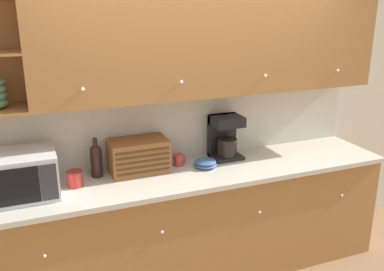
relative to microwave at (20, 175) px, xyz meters
The scene contains 12 objects.
ground_plane 1.75m from the microwave, 13.03° to the left, with size 24.00×24.00×0.00m, color #896647.
wall_back 1.37m from the microwave, 14.26° to the left, with size 5.67×0.06×2.60m.
counter_unit 1.47m from the microwave, ahead, with size 3.29×0.68×0.96m.
backsplash_panel 1.36m from the microwave, 12.78° to the left, with size 3.27×0.01×0.60m.
upper_cabinets 1.71m from the microwave, ahead, with size 3.27×0.39×0.82m.
microwave is the anchor object (origin of this frame).
storage_canister 0.38m from the microwave, ahead, with size 0.12×0.12×0.12m.
wine_bottle 0.57m from the microwave, 15.89° to the left, with size 0.09×0.09×0.32m.
bread_box 0.89m from the microwave, ahead, with size 0.46×0.28×0.27m.
mug 1.24m from the microwave, ahead, with size 0.10×0.08×0.10m.
bowl_stack_on_counter 1.42m from the microwave, ahead, with size 0.19×0.19×0.07m.
coffee_maker 1.68m from the microwave, ahead, with size 0.26×0.23×0.38m.
Camera 1 is at (-1.23, -3.30, 2.28)m, focal length 40.00 mm.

